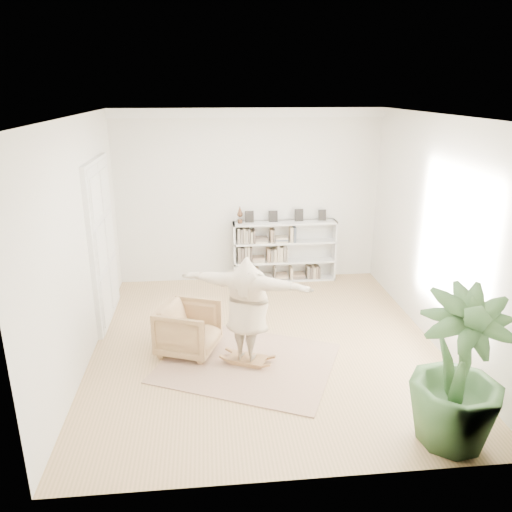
{
  "coord_description": "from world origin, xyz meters",
  "views": [
    {
      "loc": [
        -0.88,
        -7.22,
        3.99
      ],
      "look_at": [
        -0.11,
        0.4,
        1.39
      ],
      "focal_mm": 35.0,
      "sensor_mm": 36.0,
      "label": 1
    }
  ],
  "objects_px": {
    "armchair": "(189,329)",
    "person": "(247,306)",
    "houseplant": "(459,370)",
    "rocker_board": "(248,359)",
    "bookshelf": "(284,252)"
  },
  "relations": [
    {
      "from": "armchair",
      "to": "bookshelf",
      "type": "bearing_deg",
      "value": -12.85
    },
    {
      "from": "bookshelf",
      "to": "rocker_board",
      "type": "bearing_deg",
      "value": -107.65
    },
    {
      "from": "armchair",
      "to": "rocker_board",
      "type": "bearing_deg",
      "value": -96.38
    },
    {
      "from": "houseplant",
      "to": "person",
      "type": "bearing_deg",
      "value": 138.65
    },
    {
      "from": "armchair",
      "to": "rocker_board",
      "type": "height_order",
      "value": "armchair"
    },
    {
      "from": "person",
      "to": "houseplant",
      "type": "distance_m",
      "value": 2.98
    },
    {
      "from": "armchair",
      "to": "houseplant",
      "type": "relative_size",
      "value": 0.46
    },
    {
      "from": "armchair",
      "to": "person",
      "type": "height_order",
      "value": "person"
    },
    {
      "from": "bookshelf",
      "to": "houseplant",
      "type": "bearing_deg",
      "value": -77.82
    },
    {
      "from": "person",
      "to": "houseplant",
      "type": "relative_size",
      "value": 1.05
    },
    {
      "from": "rocker_board",
      "to": "houseplant",
      "type": "distance_m",
      "value": 3.11
    },
    {
      "from": "rocker_board",
      "to": "bookshelf",
      "type": "bearing_deg",
      "value": 96.64
    },
    {
      "from": "bookshelf",
      "to": "rocker_board",
      "type": "relative_size",
      "value": 3.42
    },
    {
      "from": "rocker_board",
      "to": "houseplant",
      "type": "relative_size",
      "value": 0.34
    },
    {
      "from": "rocker_board",
      "to": "houseplant",
      "type": "bearing_deg",
      "value": -17.06
    }
  ]
}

